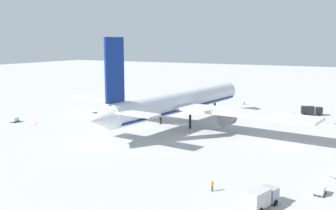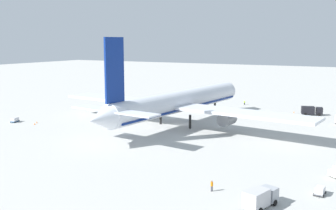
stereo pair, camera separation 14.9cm
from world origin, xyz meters
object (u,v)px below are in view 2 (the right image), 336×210
object	(u,v)px
ground_worker_2	(212,186)
traffic_cone_3	(35,124)
traffic_cone_0	(140,100)
traffic_cone_2	(294,112)
airliner	(178,102)
baggage_cart_1	(320,190)
service_truck_3	(311,110)
traffic_cone_1	(37,122)
ground_worker_1	(244,103)
service_truck_1	(260,197)
baggage_cart_0	(15,120)

from	to	relation	value
ground_worker_2	traffic_cone_3	size ratio (longest dim) A/B	3.25
traffic_cone_0	traffic_cone_2	xyz separation A→B (m)	(1.25, -60.72, 0.00)
airliner	baggage_cart_1	bearing A→B (deg)	-129.59
airliner	service_truck_3	xyz separation A→B (m)	(34.80, -31.28, -5.10)
traffic_cone_0	ground_worker_2	bearing A→B (deg)	-140.89
airliner	traffic_cone_1	world-z (taller)	airliner
airliner	ground_worker_1	world-z (taller)	airliner
service_truck_1	airliner	bearing A→B (deg)	38.86
baggage_cart_0	traffic_cone_1	world-z (taller)	baggage_cart_0
ground_worker_2	traffic_cone_3	world-z (taller)	ground_worker_2
service_truck_1	ground_worker_2	distance (m)	8.96
traffic_cone_1	traffic_cone_3	size ratio (longest dim) A/B	1.00
airliner	service_truck_1	bearing A→B (deg)	-141.14
baggage_cart_1	traffic_cone_0	world-z (taller)	baggage_cart_1
baggage_cart_1	ground_worker_1	xyz separation A→B (m)	(81.08, 37.83, 0.10)
baggage_cart_0	traffic_cone_1	size ratio (longest dim) A/B	6.35
service_truck_3	ground_worker_2	size ratio (longest dim) A/B	3.85
airliner	ground_worker_2	world-z (taller)	airliner
ground_worker_2	traffic_cone_1	distance (m)	70.41
service_truck_3	traffic_cone_2	distance (m)	6.08
baggage_cart_0	baggage_cart_1	distance (m)	89.74
traffic_cone_2	service_truck_3	bearing A→B (deg)	-104.25
traffic_cone_3	service_truck_1	bearing A→B (deg)	-109.56
traffic_cone_3	baggage_cart_1	bearing A→B (deg)	-101.76
service_truck_1	traffic_cone_3	bearing A→B (deg)	70.44
ground_worker_2	traffic_cone_2	world-z (taller)	ground_worker_2
baggage_cart_1	traffic_cone_3	size ratio (longest dim) A/B	5.49
service_truck_1	baggage_cart_0	world-z (taller)	service_truck_1
baggage_cart_1	traffic_cone_0	bearing A→B (deg)	47.94
service_truck_1	baggage_cart_1	bearing A→B (deg)	-36.92
traffic_cone_0	traffic_cone_3	xyz separation A→B (m)	(-54.17, 1.49, 0.00)
ground_worker_2	traffic_cone_1	bearing A→B (deg)	68.95
airliner	traffic_cone_2	bearing A→B (deg)	-35.14
baggage_cart_0	ground_worker_1	world-z (taller)	ground_worker_1
baggage_cart_0	ground_worker_2	size ratio (longest dim) A/B	1.95
service_truck_3	ground_worker_1	world-z (taller)	service_truck_3
baggage_cart_0	service_truck_1	bearing A→B (deg)	-107.73
airliner	traffic_cone_2	distance (m)	44.81
traffic_cone_2	traffic_cone_1	bearing A→B (deg)	130.11
airliner	ground_worker_1	distance (m)	45.97
service_truck_3	traffic_cone_0	bearing A→B (deg)	89.82
baggage_cart_0	traffic_cone_0	bearing A→B (deg)	-10.13
baggage_cart_0	baggage_cart_1	xyz separation A→B (m)	(-16.68, -88.17, -0.03)
service_truck_3	traffic_cone_3	distance (m)	86.79
service_truck_1	service_truck_3	xyz separation A→B (m)	(79.90, 5.05, 0.01)
traffic_cone_3	traffic_cone_1	bearing A→B (deg)	32.07
baggage_cart_1	traffic_cone_1	distance (m)	83.34
airliner	traffic_cone_0	world-z (taller)	airliner
service_truck_1	ground_worker_1	xyz separation A→B (m)	(90.36, 30.85, -0.75)
traffic_cone_0	traffic_cone_1	distance (m)	52.26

